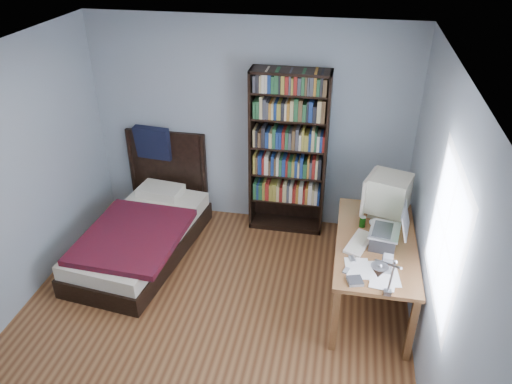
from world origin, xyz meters
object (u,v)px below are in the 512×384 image
(crt_monitor, at_px, (386,194))
(keyboard, at_px, (359,243))
(speaker, at_px, (387,264))
(desk_lamp, at_px, (381,273))
(soda_can, at_px, (362,222))
(desk, at_px, (372,243))
(laptop, at_px, (386,236))
(bed, at_px, (143,230))
(bookshelf, at_px, (288,154))

(crt_monitor, height_order, keyboard, crt_monitor)
(keyboard, xyz_separation_m, speaker, (0.24, -0.37, 0.07))
(desk_lamp, bearing_deg, soda_can, 93.81)
(desk, relative_size, desk_lamp, 2.45)
(speaker, bearing_deg, desk, 101.21)
(keyboard, bearing_deg, crt_monitor, 85.59)
(crt_monitor, relative_size, speaker, 3.05)
(soda_can, bearing_deg, laptop, -54.23)
(bed, bearing_deg, keyboard, -11.37)
(desk, relative_size, bed, 0.73)
(speaker, relative_size, soda_can, 1.53)
(bed, bearing_deg, bookshelf, 27.27)
(bed, bearing_deg, desk, 0.23)
(laptop, xyz_separation_m, soda_can, (-0.21, 0.29, -0.06))
(laptop, bearing_deg, speaker, -89.95)
(crt_monitor, height_order, bed, crt_monitor)
(desk_lamp, relative_size, soda_can, 5.69)
(bed, bearing_deg, soda_can, -4.01)
(laptop, xyz_separation_m, bookshelf, (-1.09, 1.26, 0.15))
(keyboard, xyz_separation_m, bed, (-2.40, 0.48, -0.49))
(soda_can, relative_size, bed, 0.05)
(desk_lamp, bearing_deg, desk, 88.23)
(keyboard, xyz_separation_m, soda_can, (0.03, 0.31, 0.04))
(crt_monitor, bearing_deg, desk, -142.77)
(desk, xyz_separation_m, desk_lamp, (-0.05, -1.53, 0.82))
(crt_monitor, relative_size, laptop, 1.20)
(desk_lamp, bearing_deg, bookshelf, 112.63)
(speaker, xyz_separation_m, bookshelf, (-1.09, 1.65, 0.18))
(speaker, height_order, bookshelf, bookshelf)
(laptop, distance_m, speaker, 0.39)
(crt_monitor, xyz_separation_m, speaker, (-0.00, -0.92, -0.18))
(laptop, xyz_separation_m, keyboard, (-0.24, -0.02, -0.10))
(crt_monitor, bearing_deg, bookshelf, 146.17)
(desk_lamp, bearing_deg, bed, 148.88)
(desk, height_order, crt_monitor, crt_monitor)
(desk, xyz_separation_m, laptop, (0.07, -0.47, 0.43))
(laptop, distance_m, soda_can, 0.37)
(desk, relative_size, speaker, 9.10)
(desk, bearing_deg, laptop, -81.16)
(speaker, distance_m, bookshelf, 1.98)
(crt_monitor, relative_size, keyboard, 1.22)
(keyboard, distance_m, bookshelf, 1.56)
(desk, bearing_deg, speaker, -85.09)
(laptop, distance_m, bed, 2.74)
(bookshelf, bearing_deg, bed, -152.73)
(crt_monitor, distance_m, speaker, 0.93)
(laptop, relative_size, keyboard, 1.02)
(desk_lamp, xyz_separation_m, keyboard, (-0.12, 1.04, -0.48))
(desk, xyz_separation_m, bed, (-2.56, -0.01, -0.15))
(laptop, relative_size, speaker, 2.55)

